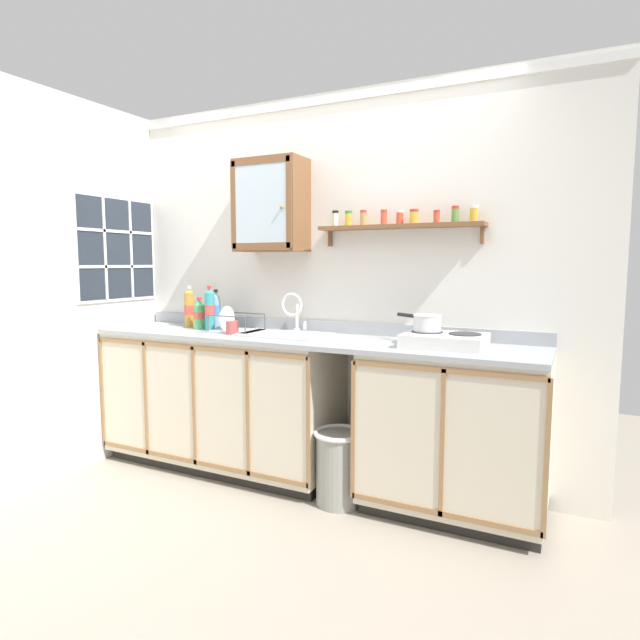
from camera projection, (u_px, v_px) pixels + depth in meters
floor at (281, 499)px, 3.19m from camera, size 5.97×5.97×0.00m
back_wall at (323, 286)px, 3.58m from camera, size 3.57×0.07×2.52m
side_wall_left at (54, 288)px, 3.44m from camera, size 0.05×3.36×2.52m
lower_cabinet_run at (222, 401)px, 3.67m from camera, size 1.69×0.58×0.93m
lower_cabinet_run_right at (454, 434)px, 2.96m from camera, size 1.01×0.58×0.93m
countertop at (301, 339)px, 3.33m from camera, size 2.93×0.60×0.03m
backsplash at (321, 326)px, 3.57m from camera, size 2.93×0.02×0.08m
sink at (285, 338)px, 3.43m from camera, size 0.55×0.42×0.37m
hot_plate_stove at (445, 340)px, 2.93m from camera, size 0.44×0.34×0.08m
saucepan at (427, 322)px, 2.99m from camera, size 0.30×0.22×0.09m
bottle_soda_green_0 at (200, 315)px, 3.73m from camera, size 0.08×0.08×0.22m
bottle_juice_amber_1 at (189, 308)px, 3.86m from camera, size 0.07×0.07×0.30m
bottle_detergent_teal_2 at (210, 310)px, 3.64m from camera, size 0.07×0.07×0.31m
bottle_water_blue_3 at (216, 310)px, 3.74m from camera, size 0.06×0.06×0.28m
dish_rack at (235, 328)px, 3.59m from camera, size 0.32×0.26×0.17m
mug at (232, 327)px, 3.47m from camera, size 0.08×0.12×0.09m
wall_cabinet at (271, 206)px, 3.52m from camera, size 0.47×0.28×0.61m
spice_shelf at (399, 224)px, 3.20m from camera, size 1.03×0.14×0.22m
window at (117, 249)px, 3.85m from camera, size 0.03×0.73×0.76m
trash_bin at (339, 466)px, 3.11m from camera, size 0.30×0.30×0.44m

